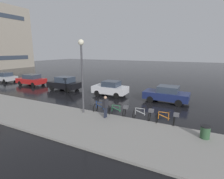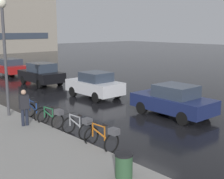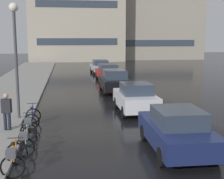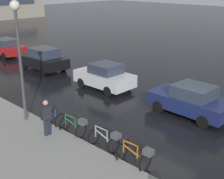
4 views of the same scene
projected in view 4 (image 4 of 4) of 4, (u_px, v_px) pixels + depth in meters
name	position (u px, v px, depth m)	size (l,w,h in m)	color
ground_plane	(166.00, 128.00, 14.49)	(140.00, 140.00, 0.00)	black
bicycle_nearest	(136.00, 155.00, 11.32)	(0.78, 1.43, 1.00)	black
bicycle_second	(107.00, 139.00, 12.52)	(0.74, 1.44, 0.97)	black
bicycle_third	(75.00, 125.00, 13.67)	(0.77, 1.41, 0.97)	black
bicycle_farthest	(53.00, 117.00, 14.73)	(0.76, 1.15, 1.01)	black
car_navy	(191.00, 100.00, 15.66)	(2.05, 4.22, 1.61)	navy
car_white	(105.00, 76.00, 19.49)	(1.94, 3.82, 1.65)	silver
car_black	(43.00, 59.00, 23.59)	(1.99, 4.13, 1.72)	black
car_red	(6.00, 47.00, 28.14)	(2.08, 4.29, 1.57)	#AD1919
pedestrian	(47.00, 117.00, 13.29)	(0.43, 0.30, 1.75)	#1E2333
streetlamp	(18.00, 42.00, 13.81)	(0.43, 0.43, 5.71)	#424247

